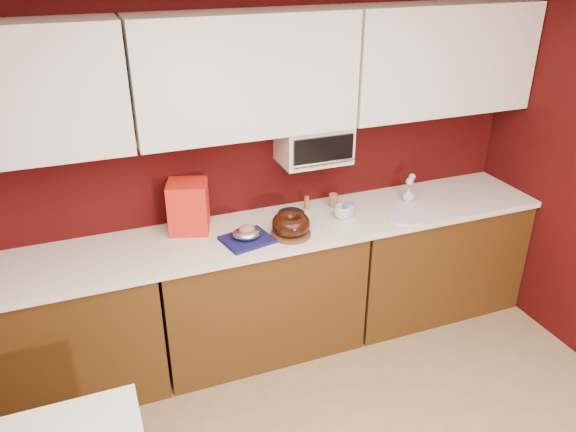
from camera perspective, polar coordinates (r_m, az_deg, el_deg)
The scene contains 25 objects.
wall_back at distance 3.68m, azimuth -4.81°, elevation 5.42°, with size 4.00×0.02×2.50m, color #390807.
base_cabinet_left at distance 3.69m, azimuth -23.43°, elevation -11.37°, with size 1.31×0.58×0.86m, color #472A0E.
base_cabinet_center at distance 3.79m, azimuth -2.98°, elevation -7.81°, with size 1.31×0.58×0.86m, color #472A0E.
base_cabinet_right at distance 4.33m, azimuth 14.05°, elevation -4.02°, with size 1.31×0.58×0.86m, color #472A0E.
countertop at distance 3.56m, azimuth -3.15°, elevation -1.80°, with size 4.00×0.62×0.04m, color white.
upper_cabinet_center at distance 3.36m, azimuth -4.36°, elevation 14.10°, with size 1.31×0.33×0.70m, color white.
upper_cabinet_right at distance 3.95m, azimuth 15.13°, elevation 15.12°, with size 1.31×0.33×0.70m, color white.
toaster_oven at distance 3.66m, azimuth 2.60°, elevation 7.42°, with size 0.45×0.30×0.25m, color white.
toaster_oven_door at distance 3.52m, azimuth 3.65°, elevation 6.63°, with size 0.40×0.02×0.18m, color black.
toaster_oven_handle at distance 3.53m, azimuth 3.71°, elevation 5.41°, with size 0.02×0.02×0.42m, color silver.
cake_base at distance 3.49m, azimuth 0.29°, elevation -1.81°, with size 0.25×0.25×0.02m, color brown.
bundt_cake at distance 3.46m, azimuth 0.30°, elevation -0.81°, with size 0.24×0.24×0.10m, color black.
navy_towel at distance 3.43m, azimuth -4.18°, elevation -2.41°, with size 0.28×0.24×0.02m, color #14144C.
foil_ham_nest at distance 3.41m, azimuth -4.20°, elevation -1.75°, with size 0.18×0.15×0.06m, color silver.
roasted_ham at distance 3.40m, azimuth -4.22°, elevation -1.38°, with size 0.10×0.08×0.06m, color #A4664B.
pandoro_box at distance 3.54m, azimuth -10.08°, elevation 0.94°, with size 0.24×0.22×0.33m, color red.
dark_pan at distance 3.72m, azimuth 0.33°, elevation 0.15°, with size 0.18×0.18×0.03m, color black.
coffee_mug at distance 3.71m, azimuth 5.53°, elevation 0.52°, with size 0.09×0.09×0.10m, color silver.
blue_jar at distance 3.74m, azimuth 6.19°, elevation 0.61°, with size 0.08×0.08×0.09m, color navy.
flower_vase at distance 4.03m, azimuth 12.13°, elevation 2.25°, with size 0.07×0.07×0.11m, color silver.
flower_pink at distance 3.99m, azimuth 12.26°, elevation 3.47°, with size 0.05×0.05×0.05m, color pink.
flower_blue at distance 4.01m, azimuth 12.50°, elevation 3.92°, with size 0.05×0.05×0.05m, color #8AA8DD.
china_plate at distance 3.78m, azimuth 11.86°, elevation -0.17°, with size 0.23×0.23×0.01m, color white.
amber_bottle at distance 3.82m, azimuth 1.90°, elevation 1.36°, with size 0.03×0.03×0.10m, color brown.
paper_cup at distance 3.87m, azimuth 4.62°, elevation 1.61°, with size 0.06×0.06×0.09m, color #955D44.
Camera 1 is at (-0.95, -1.06, 2.55)m, focal length 35.00 mm.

